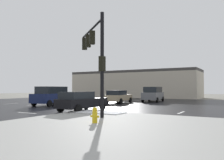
# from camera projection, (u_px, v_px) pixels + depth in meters

# --- Properties ---
(ground_plane) EXTENTS (120.00, 120.00, 0.00)m
(ground_plane) POSITION_uv_depth(u_px,v_px,m) (77.00, 107.00, 22.39)
(ground_plane) COLOR slate
(road_asphalt) EXTENTS (44.00, 44.00, 0.02)m
(road_asphalt) POSITION_uv_depth(u_px,v_px,m) (77.00, 107.00, 22.40)
(road_asphalt) COLOR black
(road_asphalt) RESTS_ON ground_plane
(sidewalk_corner) EXTENTS (18.00, 18.00, 0.14)m
(sidewalk_corner) POSITION_uv_depth(u_px,v_px,m) (151.00, 157.00, 6.03)
(sidewalk_corner) COLOR #9E9E99
(sidewalk_corner) RESTS_ON ground_plane
(snow_strip_curbside) EXTENTS (4.00, 1.60, 0.06)m
(snow_strip_curbside) POSITION_uv_depth(u_px,v_px,m) (97.00, 112.00, 16.45)
(snow_strip_curbside) COLOR white
(snow_strip_curbside) RESTS_ON sidewalk_corner
(lane_markings) EXTENTS (36.15, 36.15, 0.01)m
(lane_markings) POSITION_uv_depth(u_px,v_px,m) (78.00, 109.00, 20.60)
(lane_markings) COLOR silver
(lane_markings) RESTS_ON road_asphalt
(traffic_signal_mast) EXTENTS (4.28, 3.79, 6.32)m
(traffic_signal_mast) POSITION_uv_depth(u_px,v_px,m) (95.00, 49.00, 15.39)
(traffic_signal_mast) COLOR black
(traffic_signal_mast) RESTS_ON sidewalk_corner
(fire_hydrant) EXTENTS (0.48, 0.26, 0.79)m
(fire_hydrant) POSITION_uv_depth(u_px,v_px,m) (95.00, 115.00, 11.51)
(fire_hydrant) COLOR gold
(fire_hydrant) RESTS_ON sidewalk_corner
(strip_building_background) EXTENTS (26.11, 8.00, 5.36)m
(strip_building_background) POSITION_uv_depth(u_px,v_px,m) (134.00, 84.00, 47.41)
(strip_building_background) COLOR #BCB29E
(strip_building_background) RESTS_ON ground_plane
(sedan_black) EXTENTS (2.25, 4.62, 1.58)m
(sedan_black) POSITION_uv_depth(u_px,v_px,m) (81.00, 101.00, 18.36)
(sedan_black) COLOR black
(sedan_black) RESTS_ON road_asphalt
(suv_navy) EXTENTS (2.62, 5.00, 2.03)m
(suv_navy) POSITION_uv_depth(u_px,v_px,m) (52.00, 95.00, 24.87)
(suv_navy) COLOR #141E47
(suv_navy) RESTS_ON road_asphalt
(sedan_tan) EXTENTS (2.27, 4.63, 1.58)m
(sedan_tan) POSITION_uv_depth(u_px,v_px,m) (118.00, 96.00, 28.56)
(sedan_tan) COLOR tan
(sedan_tan) RESTS_ON road_asphalt
(suv_grey) EXTENTS (2.50, 4.96, 2.03)m
(suv_grey) POSITION_uv_depth(u_px,v_px,m) (153.00, 94.00, 31.53)
(suv_grey) COLOR slate
(suv_grey) RESTS_ON road_asphalt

